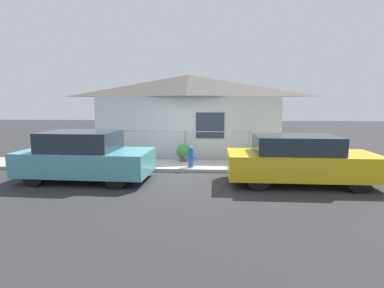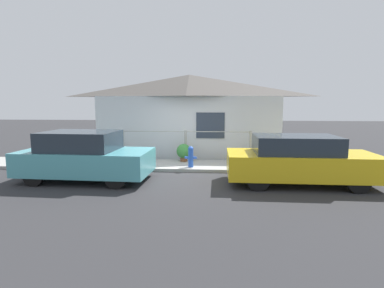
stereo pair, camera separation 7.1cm
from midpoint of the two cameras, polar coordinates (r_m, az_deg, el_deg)
ground_plane at (r=9.83m, az=-2.28°, el=-5.42°), size 60.00×60.00×0.00m
sidewalk at (r=10.65m, az=-1.79°, el=-4.09°), size 24.00×1.72×0.11m
house at (r=12.66m, az=-0.83°, el=10.10°), size 7.73×2.23×3.43m
fence at (r=11.23m, az=-1.45°, el=0.05°), size 4.90×0.10×1.14m
car_left at (r=9.24m, az=-19.92°, el=-2.26°), size 3.78×1.86×1.44m
car_right at (r=8.79m, az=19.55°, el=-2.89°), size 4.02×1.70×1.36m
fire_hydrant at (r=10.07m, az=-0.44°, el=-2.34°), size 0.41×0.18×0.70m
potted_plant_near_hydrant at (r=11.06m, az=-1.80°, el=-1.47°), size 0.54×0.54×0.65m
potted_plant_by_fence at (r=11.21m, az=-11.86°, el=-1.92°), size 0.35×0.35×0.50m
potted_plant_corner at (r=11.14m, az=12.46°, el=-2.20°), size 0.35×0.35×0.44m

